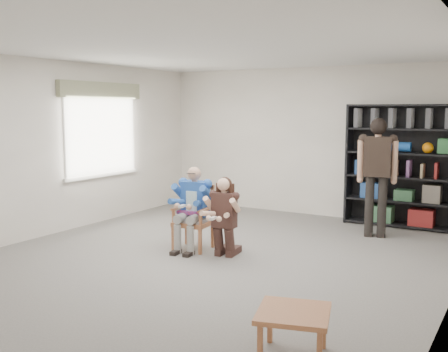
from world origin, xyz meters
The scene contains 9 objects.
room_shell centered at (0.00, 0.00, 1.40)m, with size 6.00×7.00×2.80m, color beige, non-canonical shape.
floor centered at (0.00, 0.00, 0.00)m, with size 6.00×7.00×0.01m, color #65625E.
window_left centered at (-2.95, 1.00, 1.63)m, with size 0.16×2.00×1.75m, color white, non-canonical shape.
armchair centered at (-0.50, 0.24, 0.47)m, with size 0.54×0.52×0.93m, color #9B5A38, non-canonical shape.
seated_man centered at (-0.50, 0.24, 0.61)m, with size 0.52×0.73×1.21m, color #174695, non-canonical shape.
kneeling_woman centered at (0.08, 0.12, 0.55)m, with size 0.47×0.74×1.11m, color #36201C, non-canonical shape.
bookshelf centered at (1.70, 3.28, 1.05)m, with size 1.80×0.38×2.10m, color black, non-canonical shape.
standing_man centered at (1.57, 2.32, 0.93)m, with size 0.58×0.32×1.87m, color black, non-canonical shape.
side_table centered at (2.06, -2.11, 0.20)m, with size 0.57×0.57×0.40m, color #9B5A38, non-canonical shape.
Camera 1 is at (3.64, -5.89, 2.02)m, focal length 42.00 mm.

